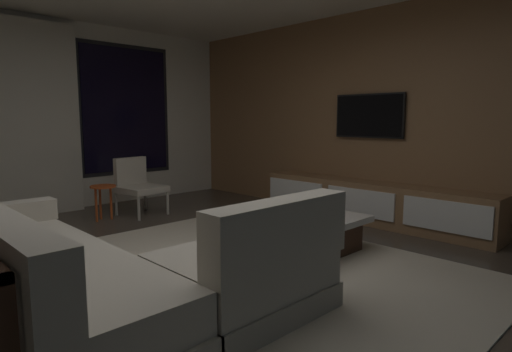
{
  "coord_description": "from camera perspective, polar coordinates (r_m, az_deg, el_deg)",
  "views": [
    {
      "loc": [
        -1.97,
        -2.69,
        1.3
      ],
      "look_at": [
        1.14,
        0.49,
        0.71
      ],
      "focal_mm": 29.83,
      "sensor_mm": 36.0,
      "label": 1
    }
  ],
  "objects": [
    {
      "name": "sectional_couch",
      "position": [
        3.03,
        -20.3,
        -12.45
      ],
      "size": [
        1.98,
        2.5,
        0.82
      ],
      "color": "#A49C8C",
      "rests_on": "floor"
    },
    {
      "name": "mounted_tv",
      "position": [
        5.73,
        14.91,
        7.8
      ],
      "size": [
        0.05,
        0.97,
        0.56
      ],
      "color": "black"
    },
    {
      "name": "book_stack_on_coffee_table",
      "position": [
        4.34,
        3.46,
        -4.15
      ],
      "size": [
        0.29,
        0.23,
        0.12
      ],
      "color": "#6962AA",
      "rests_on": "coffee_table"
    },
    {
      "name": "back_wall_with_window",
      "position": [
        6.59,
        -27.78,
        7.07
      ],
      "size": [
        6.6,
        0.3,
        2.7
      ],
      "color": "silver",
      "rests_on": "floor"
    },
    {
      "name": "area_rug",
      "position": [
        3.71,
        -2.44,
        -12.9
      ],
      "size": [
        3.2,
        3.8,
        0.01
      ],
      "primitive_type": "cube",
      "color": "beige",
      "rests_on": "floor"
    },
    {
      "name": "coffee_table",
      "position": [
        4.28,
        4.8,
        -7.52
      ],
      "size": [
        1.16,
        1.16,
        0.36
      ],
      "color": "#3E2517",
      "rests_on": "floor"
    },
    {
      "name": "accent_chair_near_window",
      "position": [
        6.07,
        -15.61,
        -0.91
      ],
      "size": [
        0.61,
        0.63,
        0.78
      ],
      "color": "#B2ADA0",
      "rests_on": "floor"
    },
    {
      "name": "floor",
      "position": [
        3.58,
        -7.85,
        -13.85
      ],
      "size": [
        9.2,
        9.2,
        0.0
      ],
      "primitive_type": "plane",
      "color": "#473D33"
    },
    {
      "name": "media_wall",
      "position": [
        5.7,
        17.65,
        7.71
      ],
      "size": [
        0.12,
        7.8,
        2.7
      ],
      "color": "#8E6642",
      "rests_on": "floor"
    },
    {
      "name": "media_console",
      "position": [
        5.57,
        15.32,
        -3.55
      ],
      "size": [
        0.46,
        3.1,
        0.52
      ],
      "color": "#8E6642",
      "rests_on": "floor"
    },
    {
      "name": "side_stool",
      "position": [
        5.83,
        -19.86,
        -2.03
      ],
      "size": [
        0.32,
        0.32,
        0.46
      ],
      "color": "#BF4C1E",
      "rests_on": "floor"
    }
  ]
}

